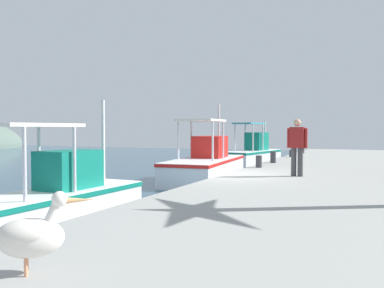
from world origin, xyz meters
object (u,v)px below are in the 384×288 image
(fisherman_standing, at_px, (297,145))
(mooring_bollard_fourth, at_px, (303,150))
(mooring_bollard_nearest, at_px, (259,162))
(mooring_bollard_second, at_px, (273,157))
(fishing_boat_fourth, at_px, (253,155))
(pelican, at_px, (31,234))
(fishing_boat_third, at_px, (206,165))
(mooring_bollard_third, at_px, (292,153))
(fishing_boat_second, at_px, (52,197))

(fisherman_standing, relative_size, mooring_bollard_fourth, 4.89)
(mooring_bollard_nearest, height_order, mooring_bollard_second, mooring_bollard_second)
(fishing_boat_fourth, xyz_separation_m, pelican, (-21.19, -3.65, 0.50))
(pelican, bearing_deg, fishing_boat_third, 14.84)
(fishing_boat_fourth, height_order, mooring_bollard_nearest, fishing_boat_fourth)
(mooring_bollard_second, bearing_deg, mooring_bollard_third, 0.00)
(fishing_boat_second, height_order, fishing_boat_fourth, fishing_boat_second)
(mooring_bollard_nearest, relative_size, mooring_bollard_fourth, 1.25)
(fishing_boat_second, xyz_separation_m, fishing_boat_third, (8.88, -0.42, 0.10))
(mooring_bollard_second, bearing_deg, pelican, -176.48)
(mooring_bollard_second, bearing_deg, mooring_bollard_fourth, 0.00)
(mooring_bollard_second, height_order, mooring_bollard_fourth, mooring_bollard_second)
(mooring_bollard_nearest, xyz_separation_m, mooring_bollard_fourth, (9.87, -0.00, -0.05))
(fishing_boat_third, xyz_separation_m, mooring_bollard_second, (0.85, -2.72, 0.36))
(mooring_bollard_fourth, bearing_deg, mooring_bollard_nearest, 180.00)
(fishing_boat_third, bearing_deg, fisherman_standing, -130.11)
(mooring_bollard_nearest, distance_m, mooring_bollard_fourth, 9.87)
(mooring_bollard_fourth, bearing_deg, fisherman_standing, -171.62)
(fishing_boat_third, xyz_separation_m, fishing_boat_fourth, (7.56, 0.04, 0.01))
(pelican, distance_m, mooring_bollard_nearest, 12.18)
(fishing_boat_second, bearing_deg, fishing_boat_third, -2.71)
(fishing_boat_third, height_order, fisherman_standing, fishing_boat_third)
(mooring_bollard_nearest, xyz_separation_m, mooring_bollard_second, (2.33, -0.00, 0.02))
(fishing_boat_fourth, bearing_deg, fisherman_standing, -158.16)
(fishing_boat_fourth, bearing_deg, mooring_bollard_fourth, -73.46)
(pelican, relative_size, fisherman_standing, 0.49)
(fishing_boat_fourth, xyz_separation_m, fisherman_standing, (-11.37, -4.55, 1.06))
(fishing_boat_third, distance_m, pelican, 14.11)
(mooring_bollard_second, bearing_deg, fishing_boat_second, 162.10)
(fishing_boat_fourth, bearing_deg, mooring_bollard_third, -133.09)
(pelican, xyz_separation_m, mooring_bollard_nearest, (12.15, 0.89, -0.18))
(mooring_bollard_nearest, bearing_deg, fisherman_standing, -142.27)
(fishing_boat_third, xyz_separation_m, fisherman_standing, (-3.80, -4.52, 1.07))
(pelican, bearing_deg, fishing_boat_fourth, 9.77)
(fishing_boat_second, xyz_separation_m, mooring_bollard_fourth, (17.26, -3.14, 0.39))
(fishing_boat_third, relative_size, fishing_boat_fourth, 1.21)
(mooring_bollard_nearest, height_order, mooring_bollard_third, mooring_bollard_nearest)
(fishing_boat_fourth, distance_m, mooring_bollard_second, 7.27)
(mooring_bollard_fourth, bearing_deg, fishing_boat_second, 169.69)
(fishing_boat_third, distance_m, mooring_bollard_third, 5.68)
(fishing_boat_third, height_order, fishing_boat_fourth, fishing_boat_third)
(fishing_boat_second, distance_m, mooring_bollard_second, 10.23)
(fishing_boat_second, xyz_separation_m, mooring_bollard_third, (13.86, -3.14, 0.39))
(fishing_boat_fourth, height_order, mooring_bollard_fourth, fishing_boat_fourth)
(pelican, bearing_deg, mooring_bollard_fourth, 2.32)
(fishing_boat_fourth, distance_m, pelican, 21.51)
(fisherman_standing, distance_m, mooring_bollard_nearest, 3.02)
(fishing_boat_second, relative_size, fishing_boat_fourth, 1.09)
(fisherman_standing, height_order, mooring_bollard_second, fisherman_standing)
(fisherman_standing, distance_m, mooring_bollard_third, 9.00)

